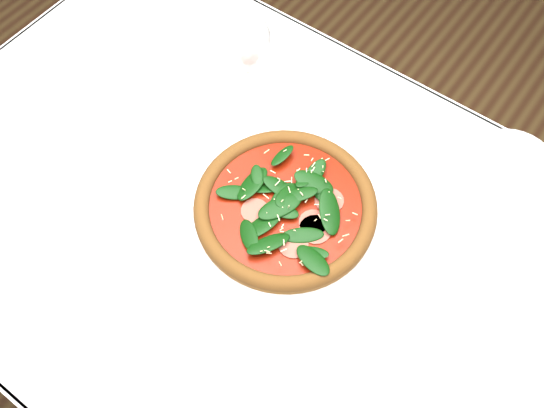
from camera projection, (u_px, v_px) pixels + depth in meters
The scene contains 6 objects.
ground at pixel (260, 358), 1.59m from camera, with size 6.00×6.00×0.00m, color brown.
dining_table at pixel (254, 251), 1.03m from camera, with size 1.21×0.81×0.75m.
plate at pixel (285, 211), 0.94m from camera, with size 0.33×0.33×0.01m.
pizza at pixel (285, 205), 0.93m from camera, with size 0.34×0.34×0.04m.
wine_glass at pixel (246, 44), 0.94m from camera, with size 0.08×0.08×0.19m.
saucer_far at pixel (513, 166), 0.98m from camera, with size 0.15×0.15×0.01m.
Camera 1 is at (0.29, -0.34, 1.58)m, focal length 40.00 mm.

